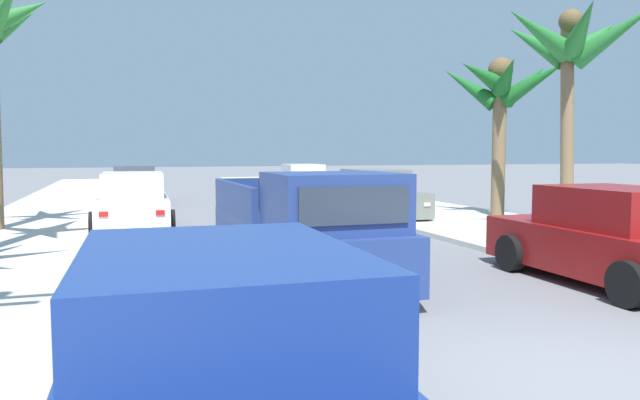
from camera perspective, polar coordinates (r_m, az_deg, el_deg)
ground_plane at (r=6.14m, az=24.25°, el=-15.69°), size 160.00×160.00×0.00m
sidewalk_left at (r=16.41m, az=-23.81°, el=-2.88°), size 4.78×60.00×0.12m
sidewalk_right at (r=18.89m, az=11.96°, el=-1.65°), size 4.78×60.00×0.12m
curb_left at (r=16.34m, az=-20.35°, el=-2.84°), size 0.16×60.00×0.10m
curb_right at (r=18.42m, az=9.30°, el=-1.80°), size 0.16×60.00×0.10m
pickup_truck at (r=9.59m, az=-1.64°, el=-3.02°), size 2.25×5.22×1.80m
car_left_near at (r=3.67m, az=-9.29°, el=-17.41°), size 2.10×4.29×1.54m
car_right_near at (r=16.79m, az=-17.28°, el=-0.30°), size 2.13×4.31×1.54m
car_left_mid at (r=10.53m, az=25.89°, el=-3.35°), size 2.07×4.28×1.54m
car_right_mid at (r=18.75m, az=5.31°, el=0.39°), size 2.04×4.27×1.54m
car_left_far at (r=25.22m, az=-17.12°, el=1.28°), size 2.14×4.31×1.54m
car_right_far at (r=26.53m, az=-1.69°, el=1.64°), size 2.20×4.33×1.54m
palm_tree_left_mid at (r=16.39m, az=22.72°, el=13.21°), size 3.81×3.88×5.64m
palm_tree_left_back at (r=19.13m, az=16.87°, el=9.84°), size 3.22×3.51×4.91m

